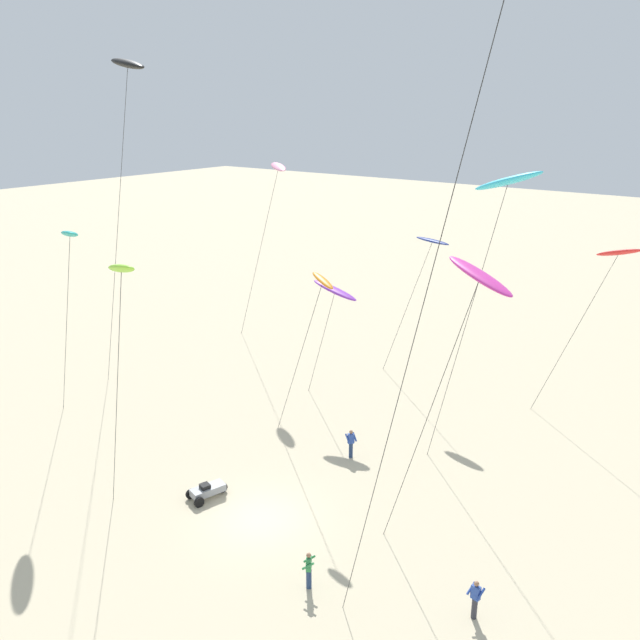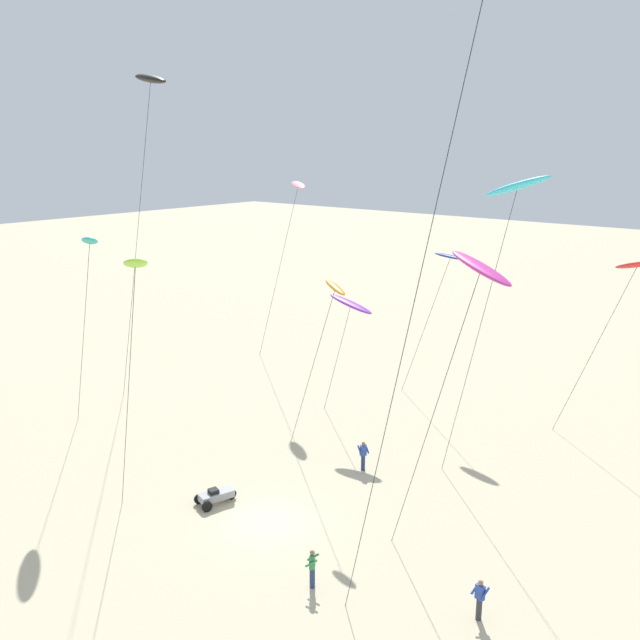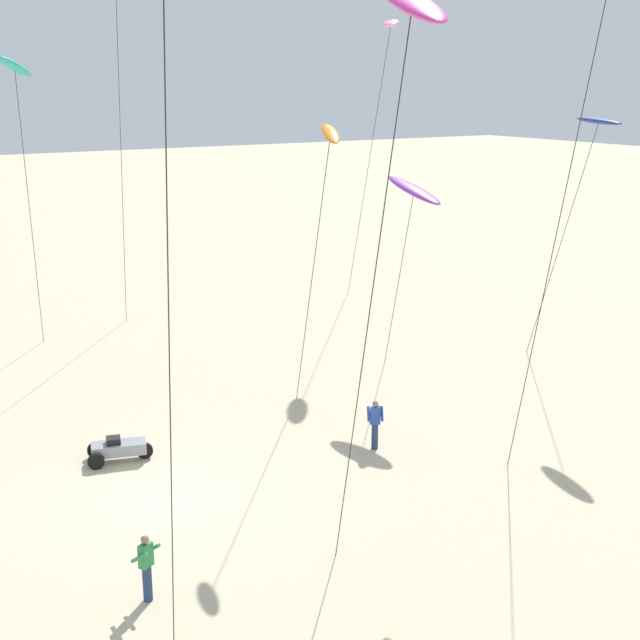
{
  "view_description": "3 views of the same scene",
  "coord_description": "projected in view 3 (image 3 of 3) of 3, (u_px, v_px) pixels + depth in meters",
  "views": [
    {
      "loc": [
        18.19,
        -19.63,
        18.69
      ],
      "look_at": [
        -1.67,
        6.97,
        7.7
      ],
      "focal_mm": 36.94,
      "sensor_mm": 36.0,
      "label": 1
    },
    {
      "loc": [
        20.33,
        -20.8,
        17.28
      ],
      "look_at": [
        -1.26,
        5.4,
        8.55
      ],
      "focal_mm": 38.81,
      "sensor_mm": 36.0,
      "label": 2
    },
    {
      "loc": [
        22.32,
        -8.47,
        11.7
      ],
      "look_at": [
        0.15,
        5.17,
        4.65
      ],
      "focal_mm": 49.61,
      "sensor_mm": 36.0,
      "label": 3
    }
  ],
  "objects": [
    {
      "name": "ground_plane",
      "position": [
        166.0,
        497.0,
        25.69
      ],
      "size": [
        260.0,
        260.0,
        0.0
      ],
      "primitive_type": "plane",
      "color": "beige"
    },
    {
      "name": "kite_pink",
      "position": [
        390.0,
        25.0,
        41.36
      ],
      "size": [
        7.31,
        2.83,
        14.69
      ],
      "color": "pink",
      "rests_on": "ground"
    },
    {
      "name": "kite_purple",
      "position": [
        414.0,
        191.0,
        33.4
      ],
      "size": [
        4.35,
        1.28,
        8.26
      ],
      "color": "purple",
      "rests_on": "ground"
    },
    {
      "name": "kite_orange",
      "position": [
        330.0,
        139.0,
        27.05
      ],
      "size": [
        5.21,
        1.77,
        10.49
      ],
      "color": "orange",
      "rests_on": "ground"
    },
    {
      "name": "kite_flyer_middle",
      "position": [
        146.0,
        566.0,
        20.37
      ],
      "size": [
        0.7,
        0.71,
        1.67
      ],
      "color": "navy",
      "rests_on": "ground"
    },
    {
      "name": "kite_flyer_nearest",
      "position": [
        375.0,
        423.0,
        28.86
      ],
      "size": [
        0.71,
        0.71,
        1.67
      ],
      "color": "navy",
      "rests_on": "ground"
    },
    {
      "name": "beach_buggy",
      "position": [
        117.0,
        449.0,
        28.03
      ],
      "size": [
        1.35,
        2.13,
        0.82
      ],
      "color": "gray",
      "rests_on": "ground"
    },
    {
      "name": "kite_magenta",
      "position": [
        411.0,
        8.0,
        15.23
      ],
      "size": [
        5.68,
        2.04,
        13.58
      ],
      "color": "#D8339E",
      "rests_on": "ground"
    },
    {
      "name": "kite_teal",
      "position": [
        15.0,
        69.0,
        32.62
      ],
      "size": [
        7.15,
        2.72,
        12.76
      ],
      "color": "teal",
      "rests_on": "ground"
    },
    {
      "name": "kite_navy",
      "position": [
        598.0,
        123.0,
        32.94
      ],
      "size": [
        5.45,
        1.8,
        10.44
      ],
      "color": "navy",
      "rests_on": "ground"
    }
  ]
}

